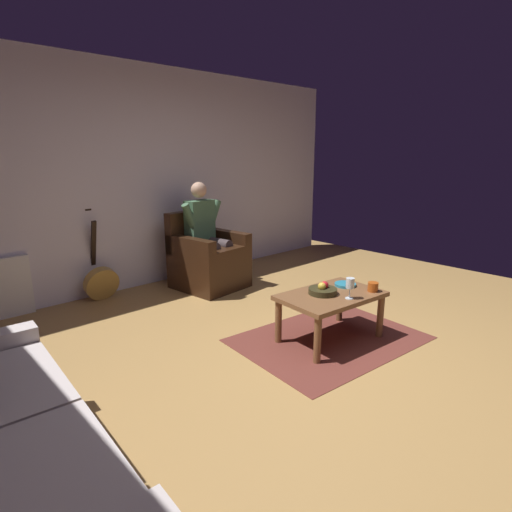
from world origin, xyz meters
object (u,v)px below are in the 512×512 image
Objects in this scene: armchair at (208,260)px; coffee_table at (331,301)px; person_seated at (207,232)px; wine_glass_near at (350,285)px; decorative_dish at (345,285)px; candle_jar at (373,287)px; fruit_bowl at (323,290)px; guitar at (101,280)px.

armchair is 1.98m from coffee_table.
wine_glass_near is (0.12, 2.16, -0.14)m from person_seated.
decorative_dish is (-0.15, 1.93, -0.25)m from person_seated.
decorative_dish is at bearing -79.84° from candle_jar.
fruit_bowl reaches higher than decorative_dish.
wine_glass_near reaches higher than candle_jar.
fruit_bowl is at bearing -0.79° from decorative_dish.
candle_jar is at bearing 146.21° from coffee_table.
person_seated reaches higher than fruit_bowl.
decorative_dish is (-1.32, 2.38, 0.22)m from guitar.
guitar is at bearing -27.38° from armchair.
coffee_table is at bearing 113.38° from guitar.
guitar reaches higher than decorative_dish.
armchair is at bearing 159.15° from guitar.
decorative_dish is at bearing 179.21° from fruit_bowl.
fruit_bowl is 0.46m from candle_jar.
armchair is 0.98× the size of coffee_table.
wine_glass_near is at bearing -5.85° from candle_jar.
candle_jar is (-0.05, 0.26, 0.03)m from decorative_dish.
armchair reaches higher than candle_jar.
person_seated is 7.11× the size of wine_glass_near.
wine_glass_near is at bearing 105.57° from fruit_bowl.
guitar is 5.71× the size of wine_glass_near.
wine_glass_near is (0.12, 2.16, 0.22)m from armchair.
guitar is 2.99m from candle_jar.
decorative_dish is at bearing 87.92° from armchair.
candle_jar is at bearing 88.60° from armchair.
person_seated is 2.17m from wine_glass_near.
person_seated is 1.96m from decorative_dish.
fruit_bowl is 2.68× the size of candle_jar.
fruit_bowl is at bearing -74.43° from wine_glass_near.
guitar is at bearing -66.62° from coffee_table.
coffee_table is 3.82× the size of fruit_bowl.
guitar reaches higher than candle_jar.
person_seated is 1.34m from guitar.
guitar is (1.05, -2.43, -0.14)m from coffee_table.
fruit_bowl reaches higher than candle_jar.
armchair is 5.12× the size of wine_glass_near.
candle_jar is (-1.37, 2.64, 0.25)m from guitar.
coffee_table is (0.12, 1.98, -0.33)m from person_seated.
candle_jar reaches higher than decorative_dish.
person_seated is at bearing -84.86° from candle_jar.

